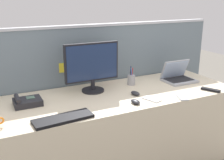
% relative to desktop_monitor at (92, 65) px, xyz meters
% --- Properties ---
extents(desk, '(2.26, 0.79, 0.73)m').
position_rel_desktop_monitor_xyz_m(desk, '(0.14, -0.17, -0.61)').
color(desk, beige).
rests_on(desk, ground_plane).
extents(cubicle_divider, '(2.73, 0.08, 1.31)m').
position_rel_desktop_monitor_xyz_m(cubicle_divider, '(0.14, 0.26, -0.32)').
color(cubicle_divider, slate).
rests_on(cubicle_divider, ground_plane).
extents(desktop_monitor, '(0.51, 0.20, 0.45)m').
position_rel_desktop_monitor_xyz_m(desktop_monitor, '(0.00, 0.00, 0.00)').
color(desktop_monitor, black).
rests_on(desktop_monitor, desk).
extents(laptop, '(0.31, 0.25, 0.21)m').
position_rel_desktop_monitor_xyz_m(laptop, '(0.90, -0.09, -0.19)').
color(laptop, '#9EA0A8').
rests_on(laptop, desk).
extents(desk_phone, '(0.22, 0.17, 0.08)m').
position_rel_desktop_monitor_xyz_m(desk_phone, '(-0.60, -0.08, -0.21)').
color(desk_phone, '#232328').
rests_on(desk_phone, desk).
extents(keyboard_main, '(0.43, 0.18, 0.02)m').
position_rel_desktop_monitor_xyz_m(keyboard_main, '(-0.42, -0.48, -0.23)').
color(keyboard_main, black).
rests_on(keyboard_main, desk).
extents(computer_mouse_right_hand, '(0.07, 0.11, 0.03)m').
position_rel_desktop_monitor_xyz_m(computer_mouse_right_hand, '(0.30, -0.27, -0.23)').
color(computer_mouse_right_hand, '#232328').
rests_on(computer_mouse_right_hand, desk).
extents(computer_mouse_left_hand, '(0.06, 0.10, 0.03)m').
position_rel_desktop_monitor_xyz_m(computer_mouse_left_hand, '(0.19, -0.44, -0.23)').
color(computer_mouse_left_hand, '#232328').
rests_on(computer_mouse_left_hand, desk).
extents(pen_cup, '(0.08, 0.08, 0.19)m').
position_rel_desktop_monitor_xyz_m(pen_cup, '(0.41, 0.00, -0.19)').
color(pen_cup, '#99999E').
rests_on(pen_cup, desk).
extents(cell_phone_white_slab, '(0.12, 0.17, 0.01)m').
position_rel_desktop_monitor_xyz_m(cell_phone_white_slab, '(0.36, -0.43, -0.24)').
color(cell_phone_white_slab, silver).
rests_on(cell_phone_white_slab, desk).
extents(cell_phone_silver_slab, '(0.11, 0.15, 0.01)m').
position_rel_desktop_monitor_xyz_m(cell_phone_silver_slab, '(0.62, -0.51, -0.24)').
color(cell_phone_silver_slab, '#B7BAC1').
rests_on(cell_phone_silver_slab, desk).
extents(tv_remote, '(0.11, 0.17, 0.02)m').
position_rel_desktop_monitor_xyz_m(tv_remote, '(0.98, -0.48, -0.23)').
color(tv_remote, black).
rests_on(tv_remote, desk).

